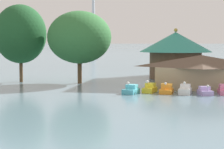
{
  "coord_description": "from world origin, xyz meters",
  "views": [
    {
      "loc": [
        12.39,
        -20.0,
        7.02
      ],
      "look_at": [
        5.01,
        20.62,
        3.42
      ],
      "focal_mm": 61.88,
      "sensor_mm": 36.0,
      "label": 1
    }
  ],
  "objects": [
    {
      "name": "pedal_boat_white",
      "position": [
        12.87,
        31.54,
        0.55
      ],
      "size": [
        1.82,
        2.63,
        1.78
      ],
      "rotation": [
        0.0,
        0.0,
        -1.7
      ],
      "color": "white",
      "rests_on": "ground"
    },
    {
      "name": "green_roof_pavilion",
      "position": [
        11.17,
        53.13,
        5.05
      ],
      "size": [
        13.47,
        13.47,
        9.37
      ],
      "color": "brown",
      "rests_on": "ground"
    },
    {
      "name": "boathouse",
      "position": [
        15.18,
        37.72,
        2.61
      ],
      "size": [
        14.12,
        7.02,
        4.96
      ],
      "color": "tan",
      "rests_on": "ground"
    },
    {
      "name": "pedal_boat_yellow",
      "position": [
        8.11,
        32.5,
        0.52
      ],
      "size": [
        1.99,
        2.96,
        1.76
      ],
      "rotation": [
        0.0,
        0.0,
        -1.8
      ],
      "color": "yellow",
      "rests_on": "ground"
    },
    {
      "name": "pedal_boat_cyan",
      "position": [
        5.76,
        30.76,
        0.49
      ],
      "size": [
        2.21,
        2.93,
        1.71
      ],
      "rotation": [
        0.0,
        0.0,
        -1.81
      ],
      "color": "#4CB7CC",
      "rests_on": "ground"
    },
    {
      "name": "shoreline_tree_tall_left",
      "position": [
        -14.68,
        41.91,
        8.18
      ],
      "size": [
        8.79,
        8.79,
        13.18
      ],
      "color": "brown",
      "rests_on": "ground"
    },
    {
      "name": "pedal_boat_orange",
      "position": [
        10.42,
        31.72,
        0.51
      ],
      "size": [
        1.89,
        2.59,
        1.62
      ],
      "rotation": [
        0.0,
        0.0,
        -1.67
      ],
      "color": "orange",
      "rests_on": "ground"
    },
    {
      "name": "pedal_boat_lavender",
      "position": [
        15.41,
        31.36,
        0.45
      ],
      "size": [
        2.11,
        2.66,
        1.42
      ],
      "rotation": [
        0.0,
        0.0,
        -1.29
      ],
      "color": "#B299D8",
      "rests_on": "ground"
    },
    {
      "name": "shoreline_tree_mid",
      "position": [
        -4.2,
        41.43,
        7.6
      ],
      "size": [
        10.48,
        10.48,
        11.92
      ],
      "color": "brown",
      "rests_on": "ground"
    }
  ]
}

